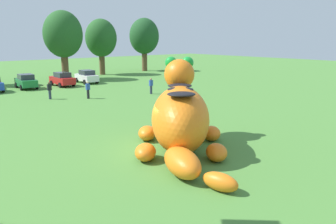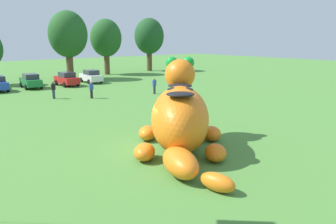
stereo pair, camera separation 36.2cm
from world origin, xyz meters
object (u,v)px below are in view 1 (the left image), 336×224
(car_red, at_px, (62,79))
(car_white, at_px, (87,77))
(car_green, at_px, (26,81))
(spectator_mid_field, at_px, (88,90))
(spectator_by_cars, at_px, (151,86))
(giant_inflatable_creature, at_px, (181,118))
(spectator_near_inflatable, at_px, (50,91))

(car_red, relative_size, car_white, 0.99)
(car_green, bearing_deg, spectator_mid_field, -77.22)
(car_red, relative_size, spectator_by_cars, 2.41)
(giant_inflatable_creature, xyz_separation_m, car_red, (5.10, 27.34, -0.90))
(spectator_near_inflatable, xyz_separation_m, spectator_by_cars, (9.47, -3.95, 0.00))
(giant_inflatable_creature, distance_m, car_white, 29.38)
(spectator_near_inflatable, bearing_deg, giant_inflatable_creature, -91.26)
(car_red, xyz_separation_m, spectator_by_cars, (4.79, -11.90, -0.01))
(giant_inflatable_creature, height_order, car_red, giant_inflatable_creature)
(car_green, height_order, spectator_near_inflatable, car_green)
(car_red, distance_m, spectator_mid_field, 10.24)
(car_green, relative_size, car_red, 1.02)
(giant_inflatable_creature, distance_m, spectator_mid_field, 17.60)
(car_red, height_order, spectator_by_cars, car_red)
(giant_inflatable_creature, distance_m, spectator_near_inflatable, 19.41)
(car_green, distance_m, spectator_mid_field, 11.13)
(spectator_near_inflatable, bearing_deg, car_green, 86.47)
(giant_inflatable_creature, bearing_deg, car_white, 72.62)
(giant_inflatable_creature, relative_size, car_green, 2.11)
(car_red, bearing_deg, spectator_by_cars, -68.08)
(car_red, xyz_separation_m, spectator_mid_field, (-1.68, -10.10, -0.01))
(car_red, relative_size, spectator_mid_field, 2.41)
(spectator_mid_field, relative_size, spectator_by_cars, 1.00)
(car_red, xyz_separation_m, car_white, (3.67, 0.68, 0.00))
(giant_inflatable_creature, xyz_separation_m, spectator_mid_field, (3.43, 17.24, -0.90))
(car_white, height_order, spectator_near_inflatable, car_white)
(giant_inflatable_creature, bearing_deg, car_green, 88.03)
(giant_inflatable_creature, distance_m, spectator_by_cars, 18.36)
(giant_inflatable_creature, bearing_deg, car_red, 79.43)
(car_green, relative_size, spectator_by_cars, 2.46)
(spectator_near_inflatable, bearing_deg, car_white, 45.98)
(giant_inflatable_creature, distance_m, car_green, 28.12)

